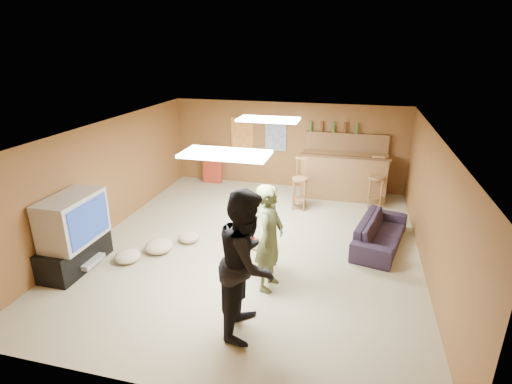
% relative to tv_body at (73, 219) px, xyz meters
% --- Properties ---
extents(ground, '(7.00, 7.00, 0.00)m').
position_rel_tv_body_xyz_m(ground, '(2.65, 1.50, -0.90)').
color(ground, tan).
rests_on(ground, ground).
extents(ceiling, '(6.00, 7.00, 0.02)m').
position_rel_tv_body_xyz_m(ceiling, '(2.65, 1.50, 1.30)').
color(ceiling, silver).
rests_on(ceiling, ground).
extents(wall_back, '(6.00, 0.02, 2.20)m').
position_rel_tv_body_xyz_m(wall_back, '(2.65, 5.00, 0.20)').
color(wall_back, brown).
rests_on(wall_back, ground).
extents(wall_front, '(6.00, 0.02, 2.20)m').
position_rel_tv_body_xyz_m(wall_front, '(2.65, -2.00, 0.20)').
color(wall_front, brown).
rests_on(wall_front, ground).
extents(wall_left, '(0.02, 7.00, 2.20)m').
position_rel_tv_body_xyz_m(wall_left, '(-0.35, 1.50, 0.20)').
color(wall_left, brown).
rests_on(wall_left, ground).
extents(wall_right, '(0.02, 7.00, 2.20)m').
position_rel_tv_body_xyz_m(wall_right, '(5.65, 1.50, 0.20)').
color(wall_right, brown).
rests_on(wall_right, ground).
extents(tv_stand, '(0.55, 1.30, 0.50)m').
position_rel_tv_body_xyz_m(tv_stand, '(-0.07, 0.00, -0.65)').
color(tv_stand, black).
rests_on(tv_stand, ground).
extents(dvd_box, '(0.35, 0.50, 0.08)m').
position_rel_tv_body_xyz_m(dvd_box, '(0.15, 0.00, -0.75)').
color(dvd_box, '#B2B2B7').
rests_on(dvd_box, tv_stand).
extents(tv_body, '(0.60, 1.10, 0.80)m').
position_rel_tv_body_xyz_m(tv_body, '(0.00, 0.00, 0.00)').
color(tv_body, '#B2B2B7').
rests_on(tv_body, tv_stand).
extents(tv_screen, '(0.02, 0.95, 0.65)m').
position_rel_tv_body_xyz_m(tv_screen, '(0.31, 0.00, 0.00)').
color(tv_screen, navy).
rests_on(tv_screen, tv_body).
extents(bar_counter, '(2.00, 0.60, 1.10)m').
position_rel_tv_body_xyz_m(bar_counter, '(4.15, 4.45, -0.35)').
color(bar_counter, brown).
rests_on(bar_counter, ground).
extents(bar_lip, '(2.10, 0.12, 0.05)m').
position_rel_tv_body_xyz_m(bar_lip, '(4.15, 4.20, 0.20)').
color(bar_lip, '#452916').
rests_on(bar_lip, bar_counter).
extents(bar_shelf, '(2.00, 0.18, 0.05)m').
position_rel_tv_body_xyz_m(bar_shelf, '(4.15, 4.90, 0.60)').
color(bar_shelf, brown).
rests_on(bar_shelf, bar_backing).
extents(bar_backing, '(2.00, 0.14, 0.60)m').
position_rel_tv_body_xyz_m(bar_backing, '(4.15, 4.92, 0.30)').
color(bar_backing, brown).
rests_on(bar_backing, bar_counter).
extents(poster_left, '(0.60, 0.03, 0.85)m').
position_rel_tv_body_xyz_m(poster_left, '(1.45, 4.96, 0.45)').
color(poster_left, '#BF3F26').
rests_on(poster_left, wall_back).
extents(poster_right, '(0.55, 0.03, 0.80)m').
position_rel_tv_body_xyz_m(poster_right, '(2.35, 4.96, 0.45)').
color(poster_right, '#334C99').
rests_on(poster_right, wall_back).
extents(folding_chair_stack, '(0.50, 0.26, 0.91)m').
position_rel_tv_body_xyz_m(folding_chair_stack, '(0.65, 4.80, -0.45)').
color(folding_chair_stack, '#AE3320').
rests_on(folding_chair_stack, ground).
extents(ceiling_panel_front, '(1.20, 0.60, 0.04)m').
position_rel_tv_body_xyz_m(ceiling_panel_front, '(2.65, 0.00, 1.27)').
color(ceiling_panel_front, white).
rests_on(ceiling_panel_front, ceiling).
extents(ceiling_panel_back, '(1.20, 0.60, 0.04)m').
position_rel_tv_body_xyz_m(ceiling_panel_back, '(2.65, 2.70, 1.27)').
color(ceiling_panel_back, white).
rests_on(ceiling_panel_back, ceiling).
extents(person_olive, '(0.48, 0.66, 1.69)m').
position_rel_tv_body_xyz_m(person_olive, '(3.23, 0.24, -0.05)').
color(person_olive, '#525B35').
rests_on(person_olive, ground).
extents(person_black, '(0.79, 0.99, 1.96)m').
position_rel_tv_body_xyz_m(person_black, '(3.15, -0.75, 0.08)').
color(person_black, black).
rests_on(person_black, ground).
extents(sofa, '(1.10, 1.94, 0.53)m').
position_rel_tv_body_xyz_m(sofa, '(4.96, 2.06, -0.63)').
color(sofa, black).
rests_on(sofa, ground).
extents(tray_table, '(0.53, 0.46, 0.59)m').
position_rel_tv_body_xyz_m(tray_table, '(3.01, 0.48, -0.60)').
color(tray_table, '#452916').
rests_on(tray_table, ground).
extents(cup_red_near, '(0.09, 0.09, 0.10)m').
position_rel_tv_body_xyz_m(cup_red_near, '(2.89, 0.52, -0.26)').
color(cup_red_near, red).
rests_on(cup_red_near, tray_table).
extents(cup_red_far, '(0.09, 0.09, 0.12)m').
position_rel_tv_body_xyz_m(cup_red_far, '(3.06, 0.41, -0.25)').
color(cup_red_far, red).
rests_on(cup_red_far, tray_table).
extents(cup_blue, '(0.09, 0.09, 0.10)m').
position_rel_tv_body_xyz_m(cup_blue, '(3.15, 0.61, -0.26)').
color(cup_blue, navy).
rests_on(cup_blue, tray_table).
extents(bar_stool_left, '(0.47, 0.47, 1.21)m').
position_rel_tv_body_xyz_m(bar_stool_left, '(3.23, 3.47, -0.30)').
color(bar_stool_left, brown).
rests_on(bar_stool_left, ground).
extents(bar_stool_right, '(0.40, 0.40, 1.10)m').
position_rel_tv_body_xyz_m(bar_stool_right, '(4.90, 4.01, -0.35)').
color(bar_stool_right, brown).
rests_on(bar_stool_right, ground).
extents(cushion_near_tv, '(0.57, 0.57, 0.23)m').
position_rel_tv_body_xyz_m(cushion_near_tv, '(1.04, 0.83, -0.79)').
color(cushion_near_tv, tan).
rests_on(cushion_near_tv, ground).
extents(cushion_mid, '(0.52, 0.52, 0.18)m').
position_rel_tv_body_xyz_m(cushion_mid, '(1.41, 1.33, -0.81)').
color(cushion_mid, tan).
rests_on(cushion_mid, ground).
extents(cushion_far, '(0.53, 0.53, 0.20)m').
position_rel_tv_body_xyz_m(cushion_far, '(0.67, 0.38, -0.80)').
color(cushion_far, tan).
rests_on(cushion_far, ground).
extents(bottle_row, '(1.20, 0.08, 0.26)m').
position_rel_tv_body_xyz_m(bottle_row, '(3.81, 4.88, 0.75)').
color(bottle_row, '#3F7233').
rests_on(bottle_row, bar_shelf).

